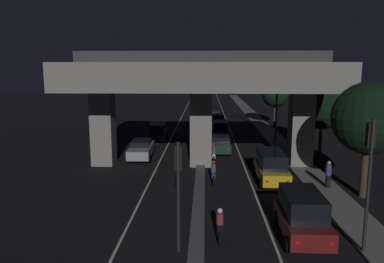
{
  "coord_description": "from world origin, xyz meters",
  "views": [
    {
      "loc": [
        0.35,
        -10.34,
        7.45
      ],
      "look_at": [
        -0.96,
        25.21,
        1.37
      ],
      "focal_mm": 35.0,
      "sensor_mm": 36.0,
      "label": 1
    }
  ],
  "objects": [
    {
      "name": "motorcycle_black_filtering_near",
      "position": [
        1.0,
        5.17,
        0.6
      ],
      "size": [
        0.33,
        1.91,
        1.41
      ],
      "rotation": [
        0.0,
        0.0,
        1.54
      ],
      "color": "black",
      "rests_on": "ground_plane"
    },
    {
      "name": "car_taxi_yellow_second",
      "position": [
        4.69,
        13.76,
        1.05
      ],
      "size": [
        1.92,
        4.71,
        2.02
      ],
      "rotation": [
        0.0,
        0.0,
        1.57
      ],
      "color": "gold",
      "rests_on": "ground_plane"
    },
    {
      "name": "roadside_tree_kerbside_near",
      "position": [
        9.57,
        10.95,
        4.62
      ],
      "size": [
        4.14,
        4.14,
        6.72
      ],
      "color": "#38281C",
      "rests_on": "ground_plane"
    },
    {
      "name": "motorcycle_blue_filtering_mid",
      "position": [
        0.89,
        13.48,
        0.62
      ],
      "size": [
        0.32,
        1.97,
        1.46
      ],
      "rotation": [
        0.0,
        0.0,
        1.57
      ],
      "color": "black",
      "rests_on": "ground_plane"
    },
    {
      "name": "lane_line_left_inner",
      "position": [
        -3.34,
        35.0,
        0.0
      ],
      "size": [
        0.12,
        126.0,
        0.0
      ],
      "primitive_type": "cube",
      "color": "beige",
      "rests_on": "ground_plane"
    },
    {
      "name": "roadside_tree_kerbside_far",
      "position": [
        9.02,
        36.67,
        4.3
      ],
      "size": [
        3.48,
        3.48,
        6.06
      ],
      "color": "#38281C",
      "rests_on": "ground_plane"
    },
    {
      "name": "car_dark_blue_fifth",
      "position": [
        1.79,
        36.67,
        0.87
      ],
      "size": [
        2.09,
        4.04,
        1.7
      ],
      "rotation": [
        0.0,
        0.0,
        1.59
      ],
      "color": "#141938",
      "rests_on": "ground_plane"
    },
    {
      "name": "car_silver_sixth",
      "position": [
        1.6,
        44.32,
        0.72
      ],
      "size": [
        1.96,
        4.58,
        1.44
      ],
      "rotation": [
        0.0,
        0.0,
        1.6
      ],
      "color": "gray",
      "rests_on": "ground_plane"
    },
    {
      "name": "car_silver_lead_oncoming",
      "position": [
        -4.98,
        19.87,
        0.8
      ],
      "size": [
        2.03,
        4.84,
        1.5
      ],
      "rotation": [
        0.0,
        0.0,
        -1.53
      ],
      "color": "gray",
      "rests_on": "ground_plane"
    },
    {
      "name": "sidewalk_right",
      "position": [
        7.67,
        28.0,
        0.07
      ],
      "size": [
        2.06,
        126.0,
        0.15
      ],
      "primitive_type": "cube",
      "color": "slate",
      "rests_on": "ground_plane"
    },
    {
      "name": "elevated_overpass",
      "position": [
        0.0,
        17.87,
        6.44
      ],
      "size": [
        19.12,
        11.01,
        8.68
      ],
      "color": "gray",
      "rests_on": "ground_plane"
    },
    {
      "name": "car_black_fourth",
      "position": [
        1.99,
        30.11,
        0.89
      ],
      "size": [
        2.02,
        4.19,
        1.69
      ],
      "rotation": [
        0.0,
        0.0,
        1.55
      ],
      "color": "black",
      "rests_on": "ground_plane"
    },
    {
      "name": "car_dark_green_third",
      "position": [
        1.71,
        22.37,
        0.78
      ],
      "size": [
        1.96,
        4.39,
        1.53
      ],
      "rotation": [
        0.0,
        0.0,
        1.55
      ],
      "color": "black",
      "rests_on": "ground_plane"
    },
    {
      "name": "car_black_second_oncoming",
      "position": [
        -4.61,
        27.87,
        0.96
      ],
      "size": [
        2.13,
        4.68,
        1.8
      ],
      "rotation": [
        0.0,
        0.0,
        -1.52
      ],
      "color": "black",
      "rests_on": "ground_plane"
    },
    {
      "name": "street_lamp",
      "position": [
        7.16,
        26.93,
        5.13
      ],
      "size": [
        1.87,
        0.32,
        8.85
      ],
      "color": "#2D2D30",
      "rests_on": "ground_plane"
    },
    {
      "name": "car_dark_red_lead",
      "position": [
        4.62,
        5.41,
        1.08
      ],
      "size": [
        2.04,
        4.17,
        2.07
      ],
      "rotation": [
        0.0,
        0.0,
        1.55
      ],
      "color": "#591414",
      "rests_on": "ground_plane"
    },
    {
      "name": "pedestrian_on_sidewalk",
      "position": [
        7.91,
        12.13,
        0.98
      ],
      "size": [
        0.36,
        0.36,
        1.68
      ],
      "color": "black",
      "rests_on": "sidewalk_right"
    },
    {
      "name": "motorcycle_white_filtering_far",
      "position": [
        1.03,
        19.05,
        0.63
      ],
      "size": [
        0.32,
        1.89,
        1.5
      ],
      "rotation": [
        0.0,
        0.0,
        1.56
      ],
      "color": "black",
      "rests_on": "ground_plane"
    },
    {
      "name": "traffic_light_right_of_median",
      "position": [
        6.74,
        4.06,
        3.77
      ],
      "size": [
        0.3,
        0.49,
        5.55
      ],
      "color": "black",
      "rests_on": "ground_plane"
    },
    {
      "name": "lane_line_right_inner",
      "position": [
        3.34,
        35.0,
        0.0
      ],
      "size": [
        0.12,
        126.0,
        0.0
      ],
      "primitive_type": "cube",
      "color": "beige",
      "rests_on": "ground_plane"
    },
    {
      "name": "median_divider",
      "position": [
        0.0,
        35.0,
        0.11
      ],
      "size": [
        0.66,
        126.0,
        0.22
      ],
      "primitive_type": "cube",
      "color": "#4C4C51",
      "rests_on": "ground_plane"
    },
    {
      "name": "roadside_tree_kerbside_mid",
      "position": [
        10.05,
        21.04,
        4.76
      ],
      "size": [
        4.79,
        4.79,
        7.16
      ],
      "color": "#2D2116",
      "rests_on": "ground_plane"
    },
    {
      "name": "traffic_light_left_of_median",
      "position": [
        -0.73,
        4.07,
        3.13
      ],
      "size": [
        0.3,
        0.49,
        4.58
      ],
      "color": "black",
      "rests_on": "ground_plane"
    }
  ]
}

